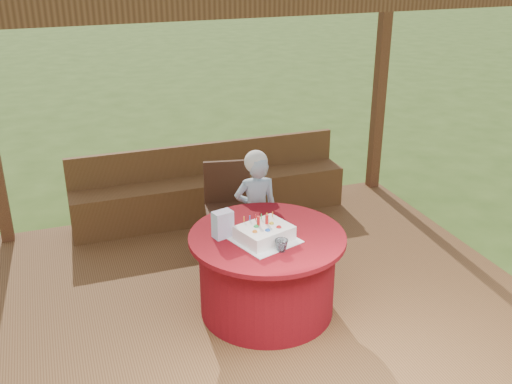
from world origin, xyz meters
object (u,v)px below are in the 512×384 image
(bench, at_px, (211,194))
(drinking_glass, at_px, (281,245))
(elderly_woman, at_px, (256,208))
(chair, at_px, (228,204))
(table, at_px, (267,272))
(birthday_cake, at_px, (264,233))
(gift_bag, at_px, (223,224))

(bench, bearing_deg, drinking_glass, -91.53)
(bench, height_order, elderly_woman, elderly_woman)
(chair, height_order, drinking_glass, chair)
(elderly_woman, bearing_deg, table, -103.01)
(table, bearing_deg, drinking_glass, -88.66)
(table, bearing_deg, birthday_cake, -125.61)
(bench, distance_m, chair, 0.85)
(table, bearing_deg, bench, 88.05)
(birthday_cake, bearing_deg, table, 54.39)
(elderly_woman, bearing_deg, gift_bag, -128.21)
(table, distance_m, chair, 1.10)
(table, relative_size, drinking_glass, 12.41)
(bench, bearing_deg, gift_bag, -102.52)
(bench, bearing_deg, table, -91.95)
(gift_bag, distance_m, drinking_glass, 0.51)
(table, relative_size, birthday_cake, 2.23)
(drinking_glass, bearing_deg, elderly_woman, 80.86)
(chair, distance_m, gift_bag, 1.11)
(chair, xyz_separation_m, birthday_cake, (-0.07, -1.17, 0.26))
(table, height_order, gift_bag, gift_bag)
(elderly_woman, distance_m, birthday_cake, 0.86)
(chair, height_order, gift_bag, gift_bag)
(bench, distance_m, elderly_woman, 1.22)
(chair, xyz_separation_m, drinking_glass, (-0.01, -1.38, 0.24))
(chair, bearing_deg, drinking_glass, -90.38)
(elderly_woman, relative_size, birthday_cake, 2.03)
(bench, distance_m, table, 1.92)
(gift_bag, bearing_deg, bench, 62.22)
(bench, relative_size, chair, 3.35)
(birthday_cake, relative_size, gift_bag, 2.58)
(drinking_glass, bearing_deg, birthday_cake, 105.75)
(bench, height_order, gift_bag, gift_bag)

